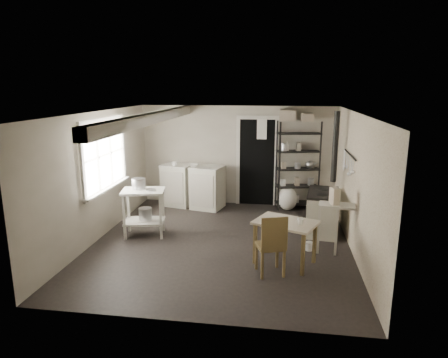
# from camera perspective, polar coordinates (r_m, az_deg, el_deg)

# --- Properties ---
(floor) EXTENTS (5.00, 5.00, 0.00)m
(floor) POSITION_cam_1_polar(r_m,az_deg,el_deg) (7.23, -0.35, -9.06)
(floor) COLOR black
(floor) RESTS_ON ground
(ceiling) EXTENTS (5.00, 5.00, 0.00)m
(ceiling) POSITION_cam_1_polar(r_m,az_deg,el_deg) (6.71, -0.38, 9.45)
(ceiling) COLOR silver
(ceiling) RESTS_ON wall_back
(wall_back) EXTENTS (4.50, 0.02, 2.30)m
(wall_back) POSITION_cam_1_polar(r_m,az_deg,el_deg) (9.31, 1.98, 3.34)
(wall_back) COLOR #B3AA98
(wall_back) RESTS_ON ground
(wall_front) EXTENTS (4.50, 0.02, 2.30)m
(wall_front) POSITION_cam_1_polar(r_m,az_deg,el_deg) (4.53, -5.22, -7.36)
(wall_front) COLOR #B3AA98
(wall_front) RESTS_ON ground
(wall_left) EXTENTS (0.02, 5.00, 2.30)m
(wall_left) POSITION_cam_1_polar(r_m,az_deg,el_deg) (7.55, -17.50, 0.42)
(wall_left) COLOR #B3AA98
(wall_left) RESTS_ON ground
(wall_right) EXTENTS (0.02, 5.00, 2.30)m
(wall_right) POSITION_cam_1_polar(r_m,az_deg,el_deg) (6.91, 18.40, -0.77)
(wall_right) COLOR #B3AA98
(wall_right) RESTS_ON ground
(window) EXTENTS (0.12, 1.76, 1.28)m
(window) POSITION_cam_1_polar(r_m,az_deg,el_deg) (7.65, -16.83, 3.30)
(window) COLOR beige
(window) RESTS_ON wall_left
(doorway) EXTENTS (0.96, 0.10, 2.08)m
(doorway) POSITION_cam_1_polar(r_m,az_deg,el_deg) (9.27, 4.72, 2.32)
(doorway) COLOR beige
(doorway) RESTS_ON ground
(ceiling_beam) EXTENTS (0.18, 5.00, 0.18)m
(ceiling_beam) POSITION_cam_1_polar(r_m,az_deg,el_deg) (7.00, -10.24, 8.57)
(ceiling_beam) COLOR beige
(ceiling_beam) RESTS_ON ceiling
(wallpaper_panel) EXTENTS (0.01, 5.00, 2.30)m
(wallpaper_panel) POSITION_cam_1_polar(r_m,az_deg,el_deg) (6.91, 18.32, -0.77)
(wallpaper_panel) COLOR beige
(wallpaper_panel) RESTS_ON wall_right
(utensil_rail) EXTENTS (0.06, 1.20, 0.44)m
(utensil_rail) POSITION_cam_1_polar(r_m,az_deg,el_deg) (7.41, 17.39, 3.35)
(utensil_rail) COLOR #BCBCBF
(utensil_rail) RESTS_ON wall_right
(prep_table) EXTENTS (0.86, 0.69, 0.87)m
(prep_table) POSITION_cam_1_polar(r_m,az_deg,el_deg) (7.59, -11.32, -5.01)
(prep_table) COLOR beige
(prep_table) RESTS_ON ground
(stockpot) EXTENTS (0.33, 0.33, 0.27)m
(stockpot) POSITION_cam_1_polar(r_m,az_deg,el_deg) (7.56, -12.09, -0.88)
(stockpot) COLOR #BCBCBF
(stockpot) RESTS_ON prep_table
(saucepan) EXTENTS (0.22, 0.22, 0.10)m
(saucepan) POSITION_cam_1_polar(r_m,az_deg,el_deg) (7.39, -10.38, -1.84)
(saucepan) COLOR #BCBCBF
(saucepan) RESTS_ON prep_table
(bucket) EXTENTS (0.32, 0.32, 0.26)m
(bucket) POSITION_cam_1_polar(r_m,az_deg,el_deg) (7.63, -11.17, -5.03)
(bucket) COLOR #BCBCBF
(bucket) RESTS_ON prep_table
(base_cabinets) EXTENTS (1.58, 0.95, 0.97)m
(base_cabinets) POSITION_cam_1_polar(r_m,az_deg,el_deg) (9.24, -4.46, -1.13)
(base_cabinets) COLOR beige
(base_cabinets) RESTS_ON ground
(mixing_bowl) EXTENTS (0.28, 0.28, 0.07)m
(mixing_bowl) POSITION_cam_1_polar(r_m,az_deg,el_deg) (9.02, -4.33, 1.73)
(mixing_bowl) COLOR white
(mixing_bowl) RESTS_ON base_cabinets
(counter_cup) EXTENTS (0.16, 0.16, 0.10)m
(counter_cup) POSITION_cam_1_polar(r_m,az_deg,el_deg) (9.09, -7.06, 1.85)
(counter_cup) COLOR white
(counter_cup) RESTS_ON base_cabinets
(shelf_rack) EXTENTS (1.00, 0.56, 1.99)m
(shelf_rack) POSITION_cam_1_polar(r_m,az_deg,el_deg) (9.11, 10.46, 1.63)
(shelf_rack) COLOR black
(shelf_rack) RESTS_ON ground
(shelf_jar) EXTENTS (0.10, 0.10, 0.21)m
(shelf_jar) POSITION_cam_1_polar(r_m,az_deg,el_deg) (9.01, 8.97, 4.32)
(shelf_jar) COLOR white
(shelf_jar) RESTS_ON shelf_rack
(storage_box_a) EXTENTS (0.34, 0.30, 0.23)m
(storage_box_a) POSITION_cam_1_polar(r_m,az_deg,el_deg) (8.98, 9.05, 8.36)
(storage_box_a) COLOR beige
(storage_box_a) RESTS_ON shelf_rack
(storage_box_b) EXTENTS (0.28, 0.26, 0.17)m
(storage_box_b) POSITION_cam_1_polar(r_m,az_deg,el_deg) (8.93, 11.78, 8.10)
(storage_box_b) COLOR beige
(storage_box_b) RESTS_ON shelf_rack
(stove) EXTENTS (0.68, 1.07, 0.79)m
(stove) POSITION_cam_1_polar(r_m,az_deg,el_deg) (7.83, 13.87, -4.29)
(stove) COLOR beige
(stove) RESTS_ON ground
(stovepipe) EXTENTS (0.11, 0.11, 1.36)m
(stovepipe) POSITION_cam_1_polar(r_m,az_deg,el_deg) (7.98, 15.60, 4.42)
(stovepipe) COLOR black
(stovepipe) RESTS_ON stove
(side_ledge) EXTENTS (0.61, 0.38, 0.88)m
(side_ledge) POSITION_cam_1_polar(r_m,az_deg,el_deg) (6.82, 15.60, -7.09)
(side_ledge) COLOR beige
(side_ledge) RESTS_ON ground
(oats_box) EXTENTS (0.16, 0.20, 0.27)m
(oats_box) POSITION_cam_1_polar(r_m,az_deg,el_deg) (6.65, 15.50, -2.37)
(oats_box) COLOR beige
(oats_box) RESTS_ON side_ledge
(work_table) EXTENTS (1.09, 0.94, 0.69)m
(work_table) POSITION_cam_1_polar(r_m,az_deg,el_deg) (6.38, 8.71, -8.66)
(work_table) COLOR beige
(work_table) RESTS_ON ground
(table_cup) EXTENTS (0.11, 0.11, 0.10)m
(table_cup) POSITION_cam_1_polar(r_m,az_deg,el_deg) (6.14, 10.90, -5.36)
(table_cup) COLOR white
(table_cup) RESTS_ON work_table
(chair) EXTENTS (0.50, 0.51, 0.94)m
(chair) POSITION_cam_1_polar(r_m,az_deg,el_deg) (5.98, 6.64, -9.03)
(chair) COLOR brown
(chair) RESTS_ON ground
(flour_sack) EXTENTS (0.47, 0.41, 0.53)m
(flour_sack) POSITION_cam_1_polar(r_m,az_deg,el_deg) (9.10, 9.05, -2.93)
(flour_sack) COLOR silver
(flour_sack) RESTS_ON ground
(floor_crock) EXTENTS (0.13, 0.13, 0.15)m
(floor_crock) POSITION_cam_1_polar(r_m,az_deg,el_deg) (7.03, 12.06, -9.37)
(floor_crock) COLOR white
(floor_crock) RESTS_ON ground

